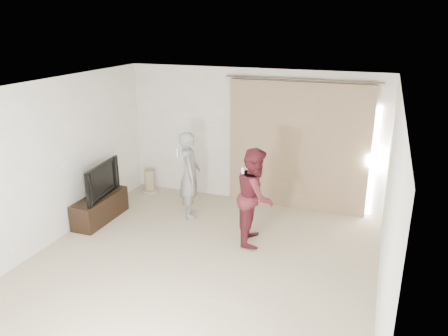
{
  "coord_description": "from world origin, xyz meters",
  "views": [
    {
      "loc": [
        2.29,
        -5.06,
        3.44
      ],
      "look_at": [
        0.0,
        1.2,
        1.16
      ],
      "focal_mm": 35.0,
      "sensor_mm": 36.0,
      "label": 1
    }
  ],
  "objects_px": {
    "tv": "(97,180)",
    "person_man": "(190,175)",
    "person_woman": "(255,196)",
    "tv_console": "(100,208)"
  },
  "relations": [
    {
      "from": "tv_console",
      "to": "person_man",
      "type": "distance_m",
      "value": 1.72
    },
    {
      "from": "tv",
      "to": "person_woman",
      "type": "bearing_deg",
      "value": -92.06
    },
    {
      "from": "tv_console",
      "to": "tv",
      "type": "distance_m",
      "value": 0.54
    },
    {
      "from": "tv_console",
      "to": "person_woman",
      "type": "relative_size",
      "value": 0.76
    },
    {
      "from": "person_man",
      "to": "person_woman",
      "type": "bearing_deg",
      "value": -21.0
    },
    {
      "from": "tv",
      "to": "person_man",
      "type": "relative_size",
      "value": 0.67
    },
    {
      "from": "tv_console",
      "to": "tv",
      "type": "relative_size",
      "value": 1.12
    },
    {
      "from": "tv",
      "to": "person_man",
      "type": "bearing_deg",
      "value": -69.38
    },
    {
      "from": "person_man",
      "to": "person_woman",
      "type": "relative_size",
      "value": 1.01
    },
    {
      "from": "person_man",
      "to": "tv",
      "type": "bearing_deg",
      "value": -153.19
    }
  ]
}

